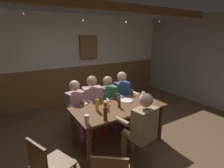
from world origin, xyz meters
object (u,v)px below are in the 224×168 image
object	(u,v)px
dining_table	(118,112)
bottle_0	(97,105)
person_0	(78,106)
pint_glass_3	(87,119)
person_4	(141,125)
table_candle	(108,103)
bottle_1	(119,103)
pint_glass_5	(143,95)
person_1	(93,101)
pint_glass_4	(106,105)
bottle_2	(105,97)
bottle_3	(105,113)
wall_dart_cabinet	(88,47)
person_2	(109,99)
chair_empty_near_left	(48,167)
pint_glass_2	(117,97)
pint_glass_0	(106,104)
person_3	(123,95)
pint_glass_1	(132,92)
plate_0	(126,100)

from	to	relation	value
dining_table	bottle_0	xyz separation A→B (m)	(-0.43, 0.05, 0.22)
person_0	pint_glass_3	world-z (taller)	person_0
person_4	table_candle	bearing A→B (deg)	89.02
table_candle	person_4	bearing A→B (deg)	-81.55
person_4	bottle_1	xyz separation A→B (m)	(-0.00, 0.63, 0.17)
pint_glass_5	person_1	bearing A→B (deg)	150.68
bottle_1	pint_glass_4	size ratio (longest dim) A/B	1.49
person_0	bottle_2	bearing A→B (deg)	132.96
table_candle	pint_glass_3	distance (m)	0.81
table_candle	bottle_3	xyz separation A→B (m)	(-0.35, -0.52, 0.08)
pint_glass_3	wall_dart_cabinet	size ratio (longest dim) A/B	0.21
person_2	dining_table	bearing A→B (deg)	78.17
chair_empty_near_left	bottle_1	world-z (taller)	bottle_1
bottle_3	pint_glass_5	distance (m)	1.33
pint_glass_2	person_2	bearing A→B (deg)	84.10
chair_empty_near_left	pint_glass_3	distance (m)	0.80
pint_glass_2	pint_glass_4	distance (m)	0.51
person_2	bottle_2	world-z (taller)	person_2
pint_glass_0	pint_glass_4	bearing A→B (deg)	-120.74
dining_table	person_4	size ratio (longest dim) A/B	1.40
bottle_2	chair_empty_near_left	bearing A→B (deg)	-146.38
bottle_1	bottle_3	distance (m)	0.57
person_4	pint_glass_5	world-z (taller)	person_4
bottle_3	pint_glass_0	world-z (taller)	bottle_3
person_4	pint_glass_5	bearing A→B (deg)	37.71
person_3	bottle_2	xyz separation A→B (m)	(-0.70, -0.34, 0.18)
dining_table	pint_glass_3	distance (m)	0.86
dining_table	pint_glass_2	bearing A→B (deg)	63.16
wall_dart_cabinet	person_4	bearing A→B (deg)	-100.13
table_candle	pint_glass_0	world-z (taller)	pint_glass_0
chair_empty_near_left	bottle_0	distance (m)	1.26
bottle_0	pint_glass_2	xyz separation A→B (m)	(0.58, 0.26, -0.04)
bottle_1	bottle_2	world-z (taller)	bottle_2
person_4	bottle_1	bearing A→B (deg)	80.65
pint_glass_0	pint_glass_1	size ratio (longest dim) A/B	0.92
bottle_3	wall_dart_cabinet	distance (m)	3.19
person_1	pint_glass_2	world-z (taller)	person_1
chair_empty_near_left	plate_0	xyz separation A→B (m)	(1.75, 0.71, 0.30)
dining_table	person_0	world-z (taller)	person_0
person_2	wall_dart_cabinet	world-z (taller)	wall_dart_cabinet
person_4	pint_glass_5	xyz separation A→B (m)	(0.76, 0.81, 0.14)
pint_glass_0	wall_dart_cabinet	world-z (taller)	wall_dart_cabinet
person_0	pint_glass_5	bearing A→B (deg)	147.61
person_2	pint_glass_0	distance (m)	0.70
bottle_2	bottle_3	size ratio (longest dim) A/B	0.87
person_2	bottle_3	distance (m)	1.24
chair_empty_near_left	pint_glass_1	xyz separation A→B (m)	(2.06, 0.94, 0.36)
person_4	table_candle	world-z (taller)	person_4
plate_0	pint_glass_4	size ratio (longest dim) A/B	1.86
bottle_0	pint_glass_0	distance (m)	0.23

